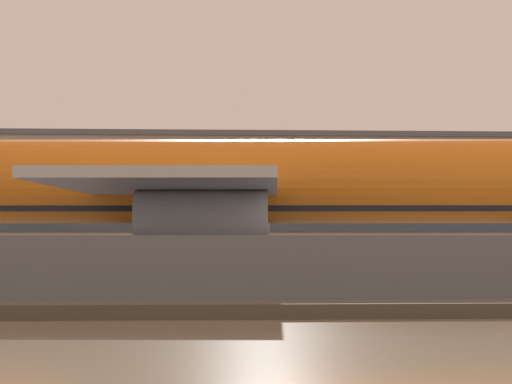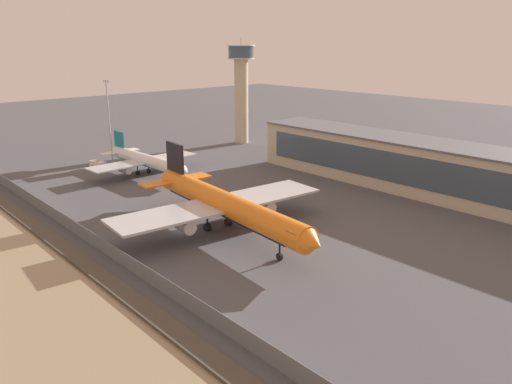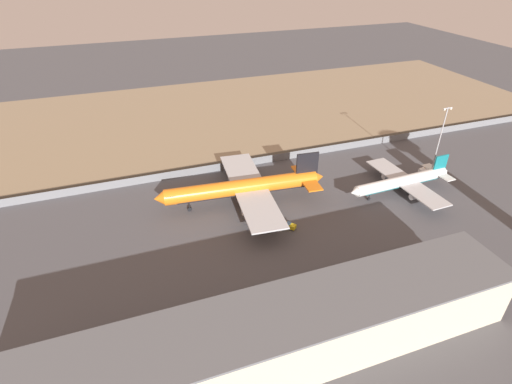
{
  "view_description": "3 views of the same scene",
  "coord_description": "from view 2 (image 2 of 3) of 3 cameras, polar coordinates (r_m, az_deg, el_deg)",
  "views": [
    {
      "loc": [
        3.07,
        -60.92,
        2.74
      ],
      "look_at": [
        7.92,
        7.39,
        5.16
      ],
      "focal_mm": 85.0,
      "sensor_mm": 36.0,
      "label": 1
    },
    {
      "loc": [
        76.7,
        -49.66,
        35.27
      ],
      "look_at": [
        1.62,
        17.81,
        4.75
      ],
      "focal_mm": 35.0,
      "sensor_mm": 36.0,
      "label": 2
    },
    {
      "loc": [
        36.23,
        101.75,
        66.48
      ],
      "look_at": [
        2.46,
        7.34,
        3.97
      ],
      "focal_mm": 28.0,
      "sensor_mm": 36.0,
      "label": 3
    }
  ],
  "objects": [
    {
      "name": "control_tower",
      "position": [
        179.38,
        -1.7,
        12.17
      ],
      "size": [
        9.65,
        9.65,
        36.57
      ],
      "color": "#C6B793",
      "rests_on": "ground"
    },
    {
      "name": "ops_van",
      "position": [
        150.8,
        -17.64,
        3.0
      ],
      "size": [
        5.54,
        3.23,
        2.48
      ],
      "color": "white",
      "rests_on": "ground"
    },
    {
      "name": "ground_plane",
      "position": [
        97.94,
        -8.44,
        -4.47
      ],
      "size": [
        500.0,
        500.0,
        0.0
      ],
      "primitive_type": "plane",
      "color": "#4C4C51"
    },
    {
      "name": "perimeter_fence",
      "position": [
        90.37,
        -16.97,
        -5.99
      ],
      "size": [
        280.0,
        0.1,
        2.72
      ],
      "color": "slate",
      "rests_on": "ground"
    },
    {
      "name": "shoreline_seawall",
      "position": [
        89.22,
        -19.53,
        -7.32
      ],
      "size": [
        320.0,
        3.0,
        0.5
      ],
      "color": "#474238",
      "rests_on": "ground"
    },
    {
      "name": "baggage_tug",
      "position": [
        112.05,
        0.39,
        -1.09
      ],
      "size": [
        3.34,
        3.44,
        1.8
      ],
      "color": "yellow",
      "rests_on": "ground"
    },
    {
      "name": "apron_light_mast_apron_west",
      "position": [
        148.65,
        -16.44,
        7.87
      ],
      "size": [
        3.2,
        0.4,
        25.12
      ],
      "color": "#A8A8AD",
      "rests_on": "ground"
    },
    {
      "name": "terminal_building",
      "position": [
        126.31,
        19.36,
        2.58
      ],
      "size": [
        99.09,
        15.2,
        12.5
      ],
      "color": "#BCB299",
      "rests_on": "ground"
    },
    {
      "name": "passenger_jet_white_teal",
      "position": [
        140.03,
        -12.48,
        3.51
      ],
      "size": [
        36.84,
        31.65,
        10.44
      ],
      "color": "white",
      "rests_on": "ground"
    },
    {
      "name": "cargo_jet_orange",
      "position": [
        95.27,
        -3.65,
        -1.42
      ],
      "size": [
        51.15,
        44.27,
        14.41
      ],
      "color": "orange",
      "rests_on": "ground"
    }
  ]
}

